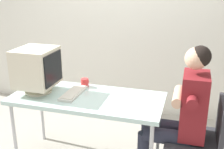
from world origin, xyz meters
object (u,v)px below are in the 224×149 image
Objects in this scene: keyboard at (73,93)px; office_chair at (201,136)px; desk at (87,101)px; desk_mug at (85,83)px; person_seated at (181,112)px; crt_monitor at (37,68)px.

keyboard is 1.26m from office_chair.
desk_mug is (-0.12, 0.24, 0.10)m from desk.
person_seated reaches higher than desk_mug.
office_chair is at bearing -0.30° from keyboard.
crt_monitor is 0.34× the size of person_seated.
desk is at bearing 3.06° from crt_monitor.
crt_monitor is at bearing -178.52° from person_seated.
desk is at bearing -64.10° from desk_mug.
keyboard is at bearing 179.65° from person_seated.
crt_monitor is at bearing -145.63° from desk_mug.
office_chair reaches higher than keyboard.
person_seated is (1.04, -0.01, -0.06)m from keyboard.
desk is at bearing -5.82° from keyboard.
person_seated is at bearing -12.99° from desk_mug.
person_seated is (1.40, 0.04, -0.30)m from crt_monitor.
person_seated reaches higher than crt_monitor.
desk is 1.13× the size of person_seated.
keyboard is (0.36, 0.04, -0.24)m from crt_monitor.
desk_mug is at bearing 34.37° from crt_monitor.
office_chair is (1.59, 0.04, -0.52)m from crt_monitor.
desk_mug is at bearing 167.01° from person_seated.
desk is 0.28m from desk_mug.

